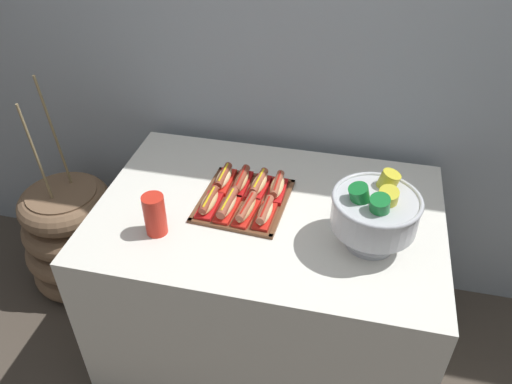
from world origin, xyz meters
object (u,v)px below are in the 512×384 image
(hot_dog_3, at_px, (266,213))
(hot_dog_7, at_px, (277,187))
(serving_tray, at_px, (244,201))
(hot_dog_1, at_px, (228,206))
(hot_dog_4, at_px, (224,178))
(hot_dog_6, at_px, (259,184))
(cup_stack, at_px, (155,215))
(hot_dog_5, at_px, (241,181))
(buffet_table, at_px, (267,277))
(hot_dog_0, at_px, (209,203))
(floor_vase, at_px, (74,237))
(punch_bowl, at_px, (375,211))
(hot_dog_2, at_px, (247,209))

(hot_dog_3, bearing_deg, hot_dog_7, 86.28)
(serving_tray, relative_size, hot_dog_3, 2.34)
(hot_dog_1, relative_size, hot_dog_4, 1.04)
(hot_dog_6, height_order, cup_stack, cup_stack)
(serving_tray, bearing_deg, hot_dog_5, 110.73)
(buffet_table, height_order, cup_stack, cup_stack)
(hot_dog_0, relative_size, hot_dog_1, 0.95)
(floor_vase, xyz_separation_m, hot_dog_7, (1.05, -0.07, 0.55))
(hot_dog_3, xyz_separation_m, cup_stack, (-0.37, -0.15, 0.04))
(hot_dog_1, distance_m, hot_dog_5, 0.17)
(buffet_table, relative_size, hot_dog_6, 7.73)
(serving_tray, xyz_separation_m, hot_dog_7, (0.12, 0.08, 0.03))
(floor_vase, distance_m, serving_tray, 1.08)
(hot_dog_0, relative_size, punch_bowl, 0.56)
(hot_dog_3, distance_m, cup_stack, 0.40)
(buffet_table, relative_size, hot_dog_7, 8.17)
(hot_dog_4, bearing_deg, hot_dog_5, -3.72)
(hot_dog_1, relative_size, hot_dog_3, 1.09)
(cup_stack, bearing_deg, hot_dog_0, 47.80)
(hot_dog_3, relative_size, cup_stack, 1.02)
(hot_dog_1, bearing_deg, hot_dog_0, 176.28)
(buffet_table, height_order, punch_bowl, punch_bowl)
(hot_dog_4, xyz_separation_m, cup_stack, (-0.16, -0.33, 0.05))
(hot_dog_1, height_order, punch_bowl, punch_bowl)
(buffet_table, height_order, hot_dog_5, hot_dog_5)
(hot_dog_7, height_order, punch_bowl, punch_bowl)
(serving_tray, relative_size, hot_dog_1, 2.14)
(serving_tray, xyz_separation_m, hot_dog_4, (-0.11, 0.09, 0.03))
(hot_dog_0, xyz_separation_m, hot_dog_6, (0.16, 0.15, 0.00))
(hot_dog_0, bearing_deg, hot_dog_7, 32.54)
(hot_dog_2, xyz_separation_m, hot_dog_4, (-0.14, 0.17, -0.00))
(hot_dog_5, height_order, hot_dog_7, hot_dog_7)
(floor_vase, relative_size, hot_dog_5, 6.25)
(floor_vase, distance_m, hot_dog_7, 1.19)
(hot_dog_4, relative_size, punch_bowl, 0.56)
(hot_dog_5, height_order, cup_stack, cup_stack)
(buffet_table, height_order, hot_dog_2, hot_dog_2)
(serving_tray, height_order, hot_dog_2, hot_dog_2)
(hot_dog_3, bearing_deg, punch_bowl, -6.00)
(hot_dog_4, height_order, cup_stack, cup_stack)
(hot_dog_5, bearing_deg, punch_bowl, -22.28)
(cup_stack, bearing_deg, hot_dog_2, 27.35)
(buffet_table, bearing_deg, hot_dog_7, 82.31)
(hot_dog_1, relative_size, hot_dog_7, 1.09)
(hot_dog_5, height_order, punch_bowl, punch_bowl)
(hot_dog_5, relative_size, cup_stack, 1.14)
(hot_dog_4, distance_m, hot_dog_6, 0.15)
(serving_tray, height_order, hot_dog_5, hot_dog_5)
(hot_dog_7, bearing_deg, buffet_table, -97.69)
(serving_tray, distance_m, hot_dog_1, 0.10)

